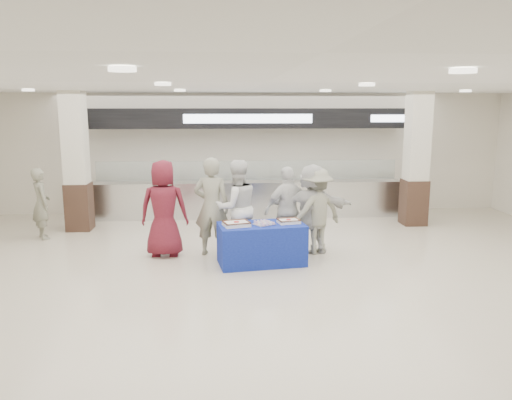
{
  "coord_description": "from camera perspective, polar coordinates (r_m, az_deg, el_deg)",
  "views": [
    {
      "loc": [
        -0.66,
        -7.45,
        2.86
      ],
      "look_at": [
        -0.04,
        1.6,
        1.15
      ],
      "focal_mm": 35.0,
      "sensor_mm": 36.0,
      "label": 1
    }
  ],
  "objects": [
    {
      "name": "civilian_maroon",
      "position": [
        9.68,
        -10.48,
        -0.96
      ],
      "size": [
        0.93,
        0.62,
        1.87
      ],
      "primitive_type": "imported",
      "rotation": [
        0.0,
        0.0,
        3.11
      ],
      "color": "maroon",
      "rests_on": "ground"
    },
    {
      "name": "sheet_cake_right",
      "position": [
        9.16,
        3.74,
        -2.38
      ],
      "size": [
        0.43,
        0.36,
        0.08
      ],
      "color": "white",
      "rests_on": "display_table"
    },
    {
      "name": "sheet_cake_left",
      "position": [
        8.92,
        -2.25,
        -2.69
      ],
      "size": [
        0.52,
        0.45,
        0.09
      ],
      "color": "white",
      "rests_on": "display_table"
    },
    {
      "name": "chef_tall",
      "position": [
        9.67,
        -2.23,
        -0.86
      ],
      "size": [
        1.08,
        0.96,
        1.85
      ],
      "primitive_type": "imported",
      "rotation": [
        0.0,
        0.0,
        3.49
      ],
      "color": "white",
      "rests_on": "ground"
    },
    {
      "name": "ground",
      "position": [
        8.01,
        1.09,
        -10.23
      ],
      "size": [
        14.0,
        14.0,
        0.0
      ],
      "primitive_type": "plane",
      "color": "beige",
      "rests_on": "ground"
    },
    {
      "name": "soldier_b",
      "position": [
        9.81,
        6.91,
        -1.23
      ],
      "size": [
        1.25,
        1.01,
        1.69
      ],
      "primitive_type": "imported",
      "rotation": [
        0.0,
        0.0,
        3.55
      ],
      "color": "gray",
      "rests_on": "ground"
    },
    {
      "name": "serving_line",
      "position": [
        12.98,
        -0.95,
        3.16
      ],
      "size": [
        8.7,
        0.85,
        2.8
      ],
      "color": "silver",
      "rests_on": "ground"
    },
    {
      "name": "soldier_a",
      "position": [
        9.62,
        -5.07,
        -0.77
      ],
      "size": [
        0.78,
        0.6,
        1.91
      ],
      "primitive_type": "imported",
      "rotation": [
        0.0,
        0.0,
        2.93
      ],
      "color": "gray",
      "rests_on": "ground"
    },
    {
      "name": "column_right",
      "position": [
        12.62,
        17.83,
        4.14
      ],
      "size": [
        0.55,
        0.55,
        3.2
      ],
      "color": "#332017",
      "rests_on": "ground"
    },
    {
      "name": "cupcake_tray",
      "position": [
        9.03,
        0.94,
        -2.64
      ],
      "size": [
        0.44,
        0.41,
        0.06
      ],
      "color": "#B8B8BD",
      "rests_on": "display_table"
    },
    {
      "name": "column_left",
      "position": [
        12.2,
        -19.83,
        3.8
      ],
      "size": [
        0.55,
        0.55,
        3.2
      ],
      "color": "#332017",
      "rests_on": "ground"
    },
    {
      "name": "chef_short",
      "position": [
        9.83,
        3.7,
        -1.1
      ],
      "size": [
        1.08,
        0.72,
        1.71
      ],
      "primitive_type": "imported",
      "rotation": [
        0.0,
        0.0,
        3.47
      ],
      "color": "white",
      "rests_on": "ground"
    },
    {
      "name": "soldier_bg",
      "position": [
        11.78,
        -23.34,
        -0.37
      ],
      "size": [
        0.62,
        0.68,
        1.55
      ],
      "primitive_type": "imported",
      "rotation": [
        0.0,
        0.0,
        2.13
      ],
      "color": "gray",
      "rests_on": "ground"
    },
    {
      "name": "display_table",
      "position": [
        9.16,
        0.64,
        -5.05
      ],
      "size": [
        1.64,
        0.99,
        0.75
      ],
      "primitive_type": "cube",
      "rotation": [
        0.0,
        0.0,
        0.14
      ],
      "color": "#152B97",
      "rests_on": "ground"
    },
    {
      "name": "civilian_white",
      "position": [
        9.83,
        6.37,
        -0.96
      ],
      "size": [
        1.67,
        0.61,
        1.77
      ],
      "primitive_type": "imported",
      "rotation": [
        0.0,
        0.0,
        3.09
      ],
      "color": "silver",
      "rests_on": "ground"
    }
  ]
}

